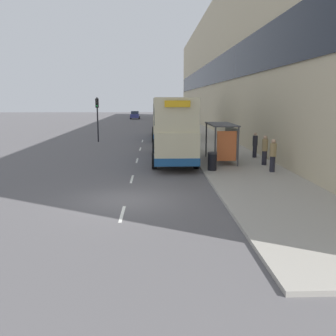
{
  "coord_description": "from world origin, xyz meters",
  "views": [
    {
      "loc": [
        1.2,
        -15.28,
        4.18
      ],
      "look_at": [
        2.31,
        14.7,
        -1.33
      ],
      "focal_mm": 40.0,
      "sensor_mm": 36.0,
      "label": 1
    }
  ],
  "objects_px": {
    "car_1": "(135,115)",
    "pedestrian_2": "(273,155)",
    "traffic_light_far_kerb": "(97,112)",
    "bus_shelter": "(225,136)",
    "pedestrian_at_shelter": "(255,145)",
    "double_decker_bus_near": "(173,127)",
    "car_0": "(165,120)",
    "double_decker_bus_ahead": "(165,117)",
    "pedestrian_1": "(265,150)",
    "litter_bin": "(212,161)"
  },
  "relations": [
    {
      "from": "pedestrian_2",
      "to": "traffic_light_far_kerb",
      "type": "bearing_deg",
      "value": 125.93
    },
    {
      "from": "double_decker_bus_ahead",
      "to": "car_0",
      "type": "xyz_separation_m",
      "value": [
        0.56,
        18.81,
        -1.38
      ]
    },
    {
      "from": "double_decker_bus_near",
      "to": "pedestrian_at_shelter",
      "type": "height_order",
      "value": "double_decker_bus_near"
    },
    {
      "from": "car_0",
      "to": "car_1",
      "type": "bearing_deg",
      "value": 104.79
    },
    {
      "from": "pedestrian_1",
      "to": "pedestrian_2",
      "type": "bearing_deg",
      "value": -95.13
    },
    {
      "from": "car_1",
      "to": "traffic_light_far_kerb",
      "type": "xyz_separation_m",
      "value": [
        -1.47,
        -44.16,
        2.12
      ]
    },
    {
      "from": "double_decker_bus_near",
      "to": "pedestrian_1",
      "type": "relative_size",
      "value": 5.68
    },
    {
      "from": "double_decker_bus_near",
      "to": "pedestrian_at_shelter",
      "type": "distance_m",
      "value": 5.96
    },
    {
      "from": "car_0",
      "to": "pedestrian_2",
      "type": "height_order",
      "value": "pedestrian_2"
    },
    {
      "from": "pedestrian_1",
      "to": "litter_bin",
      "type": "bearing_deg",
      "value": -154.84
    },
    {
      "from": "car_0",
      "to": "double_decker_bus_ahead",
      "type": "bearing_deg",
      "value": -91.69
    },
    {
      "from": "double_decker_bus_near",
      "to": "car_0",
      "type": "distance_m",
      "value": 33.72
    },
    {
      "from": "car_0",
      "to": "pedestrian_at_shelter",
      "type": "relative_size",
      "value": 2.35
    },
    {
      "from": "pedestrian_at_shelter",
      "to": "litter_bin",
      "type": "height_order",
      "value": "pedestrian_at_shelter"
    },
    {
      "from": "pedestrian_at_shelter",
      "to": "pedestrian_1",
      "type": "bearing_deg",
      "value": -94.11
    },
    {
      "from": "double_decker_bus_near",
      "to": "litter_bin",
      "type": "distance_m",
      "value": 5.23
    },
    {
      "from": "pedestrian_at_shelter",
      "to": "pedestrian_1",
      "type": "height_order",
      "value": "pedestrian_1"
    },
    {
      "from": "pedestrian_2",
      "to": "traffic_light_far_kerb",
      "type": "xyz_separation_m",
      "value": [
        -12.28,
        16.94,
        1.87
      ]
    },
    {
      "from": "car_1",
      "to": "pedestrian_2",
      "type": "height_order",
      "value": "pedestrian_2"
    },
    {
      "from": "car_1",
      "to": "pedestrian_2",
      "type": "distance_m",
      "value": 62.05
    },
    {
      "from": "bus_shelter",
      "to": "pedestrian_1",
      "type": "xyz_separation_m",
      "value": [
        2.31,
        -1.18,
        -0.79
      ]
    },
    {
      "from": "car_1",
      "to": "pedestrian_2",
      "type": "relative_size",
      "value": 2.07
    },
    {
      "from": "pedestrian_2",
      "to": "car_0",
      "type": "bearing_deg",
      "value": 97.23
    },
    {
      "from": "double_decker_bus_near",
      "to": "pedestrian_at_shelter",
      "type": "xyz_separation_m",
      "value": [
        5.83,
        0.23,
        -1.25
      ]
    },
    {
      "from": "bus_shelter",
      "to": "double_decker_bus_near",
      "type": "height_order",
      "value": "double_decker_bus_near"
    },
    {
      "from": "double_decker_bus_ahead",
      "to": "litter_bin",
      "type": "xyz_separation_m",
      "value": [
        2.15,
        -19.39,
        -1.62
      ]
    },
    {
      "from": "litter_bin",
      "to": "traffic_light_far_kerb",
      "type": "distance_m",
      "value": 18.76
    },
    {
      "from": "bus_shelter",
      "to": "double_decker_bus_ahead",
      "type": "height_order",
      "value": "double_decker_bus_ahead"
    },
    {
      "from": "pedestrian_at_shelter",
      "to": "double_decker_bus_ahead",
      "type": "bearing_deg",
      "value": 111.97
    },
    {
      "from": "double_decker_bus_near",
      "to": "pedestrian_2",
      "type": "bearing_deg",
      "value": -43.51
    },
    {
      "from": "double_decker_bus_ahead",
      "to": "traffic_light_far_kerb",
      "type": "relative_size",
      "value": 2.57
    },
    {
      "from": "double_decker_bus_ahead",
      "to": "traffic_light_far_kerb",
      "type": "height_order",
      "value": "traffic_light_far_kerb"
    },
    {
      "from": "car_0",
      "to": "litter_bin",
      "type": "xyz_separation_m",
      "value": [
        1.6,
        -38.2,
        -0.23
      ]
    },
    {
      "from": "car_0",
      "to": "traffic_light_far_kerb",
      "type": "relative_size",
      "value": 0.94
    },
    {
      "from": "double_decker_bus_near",
      "to": "traffic_light_far_kerb",
      "type": "relative_size",
      "value": 2.41
    },
    {
      "from": "double_decker_bus_near",
      "to": "bus_shelter",
      "type": "bearing_deg",
      "value": -26.95
    },
    {
      "from": "bus_shelter",
      "to": "litter_bin",
      "type": "xyz_separation_m",
      "value": [
        -1.22,
        -2.84,
        -1.21
      ]
    },
    {
      "from": "car_1",
      "to": "bus_shelter",
      "type": "bearing_deg",
      "value": 98.59
    },
    {
      "from": "pedestrian_2",
      "to": "double_decker_bus_ahead",
      "type": "bearing_deg",
      "value": 105.32
    },
    {
      "from": "car_0",
      "to": "pedestrian_2",
      "type": "bearing_deg",
      "value": -82.77
    },
    {
      "from": "car_0",
      "to": "pedestrian_1",
      "type": "height_order",
      "value": "pedestrian_1"
    },
    {
      "from": "bus_shelter",
      "to": "car_0",
      "type": "xyz_separation_m",
      "value": [
        -2.82,
        35.36,
        -0.97
      ]
    },
    {
      "from": "double_decker_bus_ahead",
      "to": "car_1",
      "type": "bearing_deg",
      "value": 97.39
    },
    {
      "from": "traffic_light_far_kerb",
      "to": "pedestrian_1",
      "type": "bearing_deg",
      "value": -49.61
    },
    {
      "from": "pedestrian_2",
      "to": "pedestrian_1",
      "type": "bearing_deg",
      "value": 84.87
    },
    {
      "from": "pedestrian_at_shelter",
      "to": "pedestrian_1",
      "type": "distance_m",
      "value": 3.1
    },
    {
      "from": "pedestrian_1",
      "to": "double_decker_bus_ahead",
      "type": "bearing_deg",
      "value": 107.77
    },
    {
      "from": "pedestrian_at_shelter",
      "to": "traffic_light_far_kerb",
      "type": "bearing_deg",
      "value": 137.66
    },
    {
      "from": "bus_shelter",
      "to": "pedestrian_at_shelter",
      "type": "relative_size",
      "value": 2.39
    },
    {
      "from": "car_1",
      "to": "pedestrian_at_shelter",
      "type": "relative_size",
      "value": 2.2
    }
  ]
}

